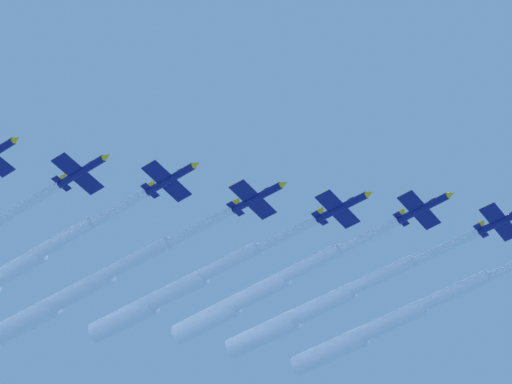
{
  "coord_description": "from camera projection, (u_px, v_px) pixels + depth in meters",
  "views": [
    {
      "loc": [
        -0.1,
        125.08,
        63.67
      ],
      "look_at": [
        0.0,
        0.0,
        191.99
      ],
      "focal_mm": 85.12,
      "sensor_mm": 36.0,
      "label": 1
    }
  ],
  "objects": [
    {
      "name": "jet_lead",
      "position": [
        389.0,
        323.0,
        202.64
      ],
      "size": [
        49.5,
        38.4,
        3.67
      ],
      "color": "navy"
    },
    {
      "name": "jet_port_outer",
      "position": [
        14.0,
        270.0,
        191.09
      ],
      "size": [
        45.24,
        35.9,
        3.72
      ],
      "color": "navy"
    },
    {
      "name": "jet_port_mid",
      "position": [
        175.0,
        292.0,
        193.87
      ],
      "size": [
        45.38,
        34.68,
        3.67
      ],
      "color": "navy"
    },
    {
      "name": "jet_starboard_inner",
      "position": [
        257.0,
        293.0,
        197.82
      ],
      "size": [
        44.52,
        35.44,
        3.72
      ],
      "color": "navy"
    },
    {
      "name": "jet_port_inner",
      "position": [
        319.0,
        307.0,
        200.31
      ],
      "size": [
        48.2,
        36.77,
        3.71
      ],
      "color": "navy"
    },
    {
      "name": "jet_starboard_mid",
      "position": [
        77.0,
        292.0,
        192.98
      ],
      "size": [
        49.77,
        37.82,
        3.66
      ],
      "color": "navy"
    }
  ]
}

